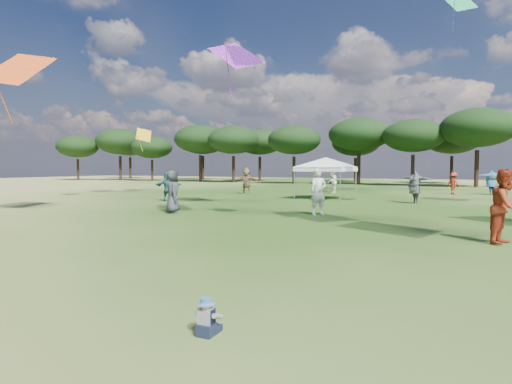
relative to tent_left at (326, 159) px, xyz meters
The scene contains 4 objects.
tree_line 25.43m from the tent_left, 72.31° to the left, with size 108.78×17.63×7.77m.
tent_left is the anchor object (origin of this frame).
toddler 21.84m from the tent_left, 76.57° to the right, with size 0.30×0.33×0.45m.
festival_crowd 5.53m from the tent_left, 13.34° to the right, with size 29.67×23.17×1.93m.
Camera 1 is at (2.45, -1.93, 1.97)m, focal length 30.00 mm.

